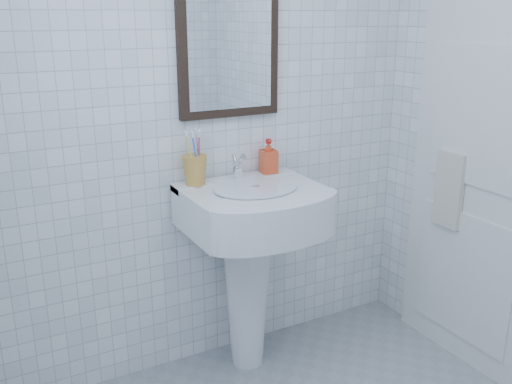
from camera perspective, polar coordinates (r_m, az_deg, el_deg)
wall_back at (r=2.70m, az=-4.38°, el=7.66°), size 2.20×0.02×2.50m
washbasin at (r=2.72m, az=-0.66°, el=-5.50°), size 0.62×0.46×0.96m
faucet at (r=2.70m, az=-1.82°, el=2.40°), size 0.05×0.12×0.13m
toothbrush_cup at (r=2.62m, az=-6.13°, el=2.20°), size 0.15×0.15×0.14m
soap_dispenser at (r=2.80m, az=1.25°, el=3.62°), size 0.08×0.09×0.17m
wall_mirror at (r=2.68m, az=-2.71°, el=14.09°), size 0.50×0.04×0.62m
bathroom_door at (r=2.89m, az=21.41°, el=2.08°), size 0.04×0.80×2.00m
towel_ring at (r=2.95m, az=19.34°, el=3.59°), size 0.01×0.18×0.18m
hand_towel at (r=2.98m, az=18.74°, el=0.19°), size 0.03×0.16×0.38m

